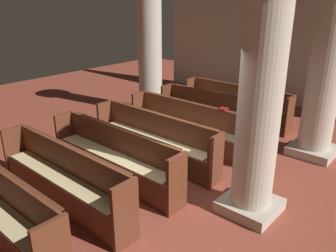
% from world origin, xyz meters
% --- Properties ---
extents(ground_plane, '(19.20, 19.20, 0.00)m').
position_xyz_m(ground_plane, '(0.00, 0.00, 0.00)').
color(ground_plane, brown).
extents(back_wall, '(10.00, 0.16, 4.50)m').
position_xyz_m(back_wall, '(0.00, 6.08, 2.25)').
color(back_wall, beige).
rests_on(back_wall, ground).
extents(pew_row_0, '(3.01, 0.46, 0.96)m').
position_xyz_m(pew_row_0, '(-0.84, 3.62, 0.51)').
color(pew_row_0, brown).
rests_on(pew_row_0, ground).
extents(pew_row_1, '(3.01, 0.46, 0.96)m').
position_xyz_m(pew_row_1, '(-0.84, 2.57, 0.51)').
color(pew_row_1, brown).
rests_on(pew_row_1, ground).
extents(pew_row_2, '(3.01, 0.47, 0.96)m').
position_xyz_m(pew_row_2, '(-0.84, 1.53, 0.51)').
color(pew_row_2, brown).
rests_on(pew_row_2, ground).
extents(pew_row_3, '(3.01, 0.46, 0.96)m').
position_xyz_m(pew_row_3, '(-0.84, 0.48, 0.51)').
color(pew_row_3, brown).
rests_on(pew_row_3, ground).
extents(pew_row_4, '(3.01, 0.46, 0.96)m').
position_xyz_m(pew_row_4, '(-0.84, -0.56, 0.51)').
color(pew_row_4, brown).
rests_on(pew_row_4, ground).
extents(pew_row_5, '(3.01, 0.47, 0.96)m').
position_xyz_m(pew_row_5, '(-0.84, -1.61, 0.51)').
color(pew_row_5, brown).
rests_on(pew_row_5, ground).
extents(pillar_aisle_side, '(0.95, 0.95, 3.63)m').
position_xyz_m(pillar_aisle_side, '(1.48, 2.92, 1.89)').
color(pillar_aisle_side, '#B6AD9A').
rests_on(pillar_aisle_side, ground).
extents(pillar_far_side, '(0.95, 0.95, 3.63)m').
position_xyz_m(pillar_far_side, '(-3.11, 2.74, 1.89)').
color(pillar_far_side, '#B6AD9A').
rests_on(pillar_far_side, ground).
extents(pillar_aisle_rear, '(0.89, 0.89, 3.63)m').
position_xyz_m(pillar_aisle_rear, '(1.48, 0.19, 1.89)').
color(pillar_aisle_rear, '#B6AD9A').
rests_on(pillar_aisle_rear, ground).
extents(lectern, '(0.48, 0.45, 1.08)m').
position_xyz_m(lectern, '(-0.36, 4.64, 0.45)').
color(lectern, brown).
rests_on(lectern, ground).
extents(hymn_book, '(0.16, 0.19, 0.03)m').
position_xyz_m(hymn_book, '(-0.05, 1.72, 0.98)').
color(hymn_book, maroon).
rests_on(hymn_book, pew_row_2).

